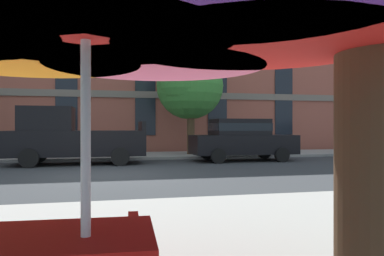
% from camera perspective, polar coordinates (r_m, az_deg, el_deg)
% --- Properties ---
extents(ground_plane, '(120.00, 120.00, 0.00)m').
position_cam_1_polar(ground_plane, '(11.42, -12.92, -7.08)').
color(ground_plane, '#2D3033').
extents(sidewalk_far, '(56.00, 3.60, 0.12)m').
position_cam_1_polar(sidewalk_far, '(18.18, -12.86, -4.21)').
color(sidewalk_far, gray).
rests_on(sidewalk_far, ground).
extents(apartment_building, '(40.73, 12.08, 12.80)m').
position_cam_1_polar(apartment_building, '(26.78, -12.84, 10.80)').
color(apartment_building, '#934C3D').
rests_on(apartment_building, ground).
extents(pickup_black_midblock, '(5.10, 2.12, 2.20)m').
position_cam_1_polar(pickup_black_midblock, '(15.10, -17.93, -1.42)').
color(pickup_black_midblock, black).
rests_on(pickup_black_midblock, ground).
extents(sedan_black, '(4.40, 1.98, 1.78)m').
position_cam_1_polar(sedan_black, '(16.04, 7.60, -1.60)').
color(sedan_black, black).
rests_on(sedan_black, ground).
extents(street_tree_middle, '(3.30, 3.30, 5.12)m').
position_cam_1_polar(street_tree_middle, '(18.38, -0.56, 6.47)').
color(street_tree_middle, '#4C3823').
rests_on(street_tree_middle, ground).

